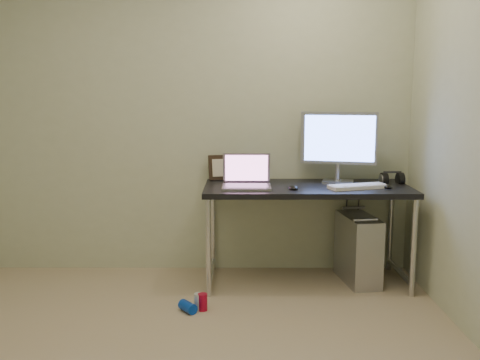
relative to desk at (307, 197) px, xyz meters
name	(u,v)px	position (x,y,z in m)	size (l,w,h in m)	color
wall_back	(190,117)	(-0.90, 0.33, 0.58)	(3.50, 0.02, 2.50)	beige
desk	(307,197)	(0.00, 0.00, 0.00)	(1.53, 0.67, 0.75)	black
tower_computer	(358,249)	(0.40, 0.02, -0.41)	(0.29, 0.52, 0.55)	#B8B8BD
cable_a	(345,222)	(0.35, 0.28, -0.27)	(0.01, 0.01, 0.70)	black
cable_b	(357,225)	(0.44, 0.26, -0.29)	(0.01, 0.01, 0.72)	black
can_red	(203,302)	(-0.75, -0.55, -0.61)	(0.06, 0.06, 0.12)	#AF0A2A
can_white	(199,302)	(-0.78, -0.54, -0.61)	(0.06, 0.06, 0.11)	silver
can_blue	(188,307)	(-0.85, -0.58, -0.63)	(0.07, 0.07, 0.13)	#0B3DC2
laptop	(246,179)	(-0.45, -0.06, 0.14)	(0.35, 0.29, 0.24)	#AAAAB1
monitor	(339,141)	(0.26, 0.15, 0.40)	(0.57, 0.22, 0.54)	#AAAAB1
keyboard	(358,186)	(0.36, -0.10, 0.10)	(0.43, 0.14, 0.03)	white
mouse_right	(387,186)	(0.58, -0.09, 0.10)	(0.07, 0.10, 0.04)	black
mouse_left	(293,187)	(-0.12, -0.15, 0.10)	(0.07, 0.11, 0.04)	black
headphones	(392,179)	(0.67, 0.11, 0.11)	(0.18, 0.11, 0.12)	black
picture_frame	(224,167)	(-0.63, 0.29, 0.18)	(0.25, 0.03, 0.20)	black
webcam	(257,169)	(-0.36, 0.27, 0.17)	(0.04, 0.03, 0.13)	silver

